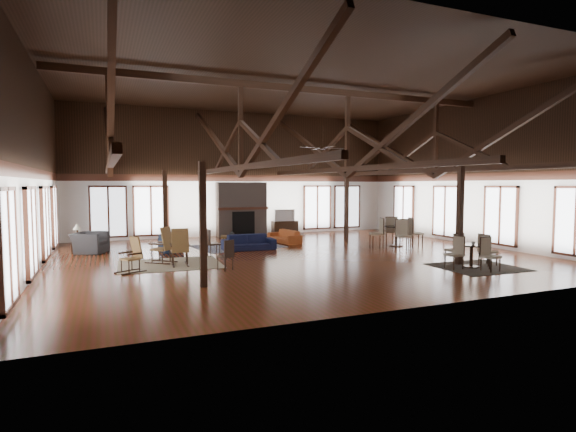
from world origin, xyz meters
name	(u,v)px	position (x,y,z in m)	size (l,w,h in m)	color
floor	(296,256)	(0.00, 0.00, 0.00)	(16.00, 16.00, 0.00)	maroon
ceiling	(297,81)	(0.00, 0.00, 6.00)	(16.00, 14.00, 0.02)	black
wall_back	(239,174)	(0.00, 7.00, 3.00)	(16.00, 0.02, 6.00)	white
wall_front	(435,159)	(0.00, -7.00, 3.00)	(16.00, 0.02, 6.00)	white
wall_left	(32,166)	(-8.00, 0.00, 3.00)	(0.02, 14.00, 6.00)	white
wall_right	(474,172)	(8.00, 0.00, 3.00)	(0.02, 14.00, 6.00)	white
roof_truss	(297,140)	(0.00, 0.00, 4.03)	(15.60, 14.07, 3.14)	black
post_grid	(297,212)	(0.00, 0.00, 1.52)	(8.16, 7.16, 3.05)	black
fireplace	(242,209)	(0.00, 6.67, 1.29)	(2.50, 0.69, 2.60)	#695950
ceiling_fan	(323,147)	(0.50, -1.00, 3.73)	(1.60, 1.60, 0.75)	black
sofa_navy_front	(249,242)	(-1.11, 2.02, 0.29)	(2.00, 0.78, 0.58)	#131735
sofa_navy_left	(170,243)	(-3.88, 3.13, 0.27)	(0.72, 1.85, 0.54)	#131E34
sofa_orange	(284,236)	(0.99, 3.56, 0.26)	(0.71, 1.81, 0.53)	#A4491F
coffee_table	(235,237)	(-1.31, 3.16, 0.38)	(1.26, 0.87, 0.44)	brown
vase	(232,233)	(-1.43, 3.24, 0.54)	(0.19, 0.19, 0.20)	#B2B2B2
armchair	(90,243)	(-6.69, 3.49, 0.38)	(1.01, 1.16, 0.75)	#2C2C2F
side_table_lamp	(78,241)	(-7.12, 4.00, 0.40)	(0.42, 0.42, 1.06)	black
rocking_chair_a	(164,246)	(-4.47, 0.24, 0.55)	(1.00, 0.95, 1.16)	brown
rocking_chair_b	(180,248)	(-4.07, -0.40, 0.55)	(0.54, 0.93, 1.16)	brown
rocking_chair_c	(133,255)	(-5.46, -0.90, 0.48)	(0.89, 0.75, 1.01)	brown
side_chair_a	(211,241)	(-2.80, 0.98, 0.55)	(0.44, 0.44, 0.95)	black
side_chair_b	(227,253)	(-2.93, -1.69, 0.52)	(0.51, 0.51, 0.89)	black
cafe_table_near	(471,251)	(3.99, -4.02, 0.48)	(1.85, 1.85, 0.96)	black
cafe_table_far	(396,232)	(4.74, 0.75, 0.57)	(2.22, 2.22, 1.13)	black
cup_near	(473,243)	(4.00, -4.07, 0.74)	(0.11, 0.11, 0.09)	#B2B2B2
cup_far	(395,225)	(4.71, 0.77, 0.86)	(0.11, 0.11, 0.09)	#B2B2B2
tv_console	(285,227)	(2.30, 6.75, 0.32)	(1.30, 0.49, 0.65)	black
television	(284,215)	(2.27, 6.75, 0.94)	(1.03, 0.13, 0.59)	#B2B2B2
rug_tan	(170,264)	(-4.33, -0.04, 0.01)	(3.08, 2.42, 0.01)	tan
rug_navy	(238,246)	(-1.23, 3.12, 0.01)	(3.31, 2.48, 0.01)	#181B45
rug_dark	(478,267)	(4.17, -4.10, 0.01)	(2.34, 2.13, 0.01)	black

